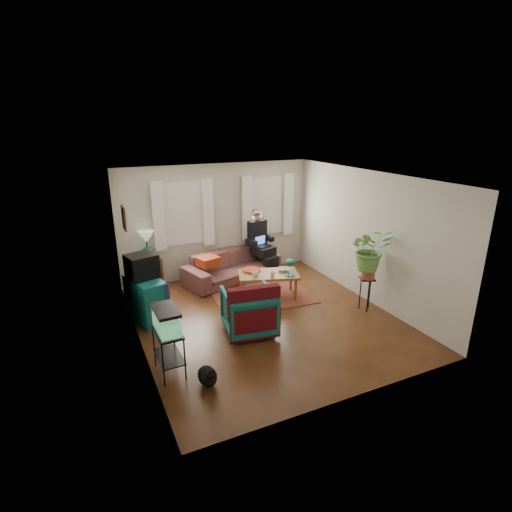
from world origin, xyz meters
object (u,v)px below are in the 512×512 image
coffee_table (268,285)px  plant_stand (366,294)px  dresser (146,300)px  sofa (232,261)px  aquarium_stand (169,352)px  armchair (249,309)px  side_table (149,273)px

coffee_table → plant_stand: bearing=-25.5°
dresser → coffee_table: size_ratio=0.74×
sofa → aquarium_stand: sofa is taller
armchair → plant_stand: (2.39, -0.18, -0.10)m
armchair → sofa: bearing=-96.8°
aquarium_stand → coffee_table: (2.50, 1.81, -0.09)m
sofa → aquarium_stand: bearing=-141.8°
aquarium_stand → plant_stand: 3.94m
side_table → aquarium_stand: size_ratio=0.99×
side_table → coffee_table: 2.63m
sofa → plant_stand: size_ratio=3.49×
aquarium_stand → coffee_table: bearing=34.4°
sofa → aquarium_stand: size_ratio=3.34×
dresser → plant_stand: 4.14m
coffee_table → plant_stand: plant_stand is taller
sofa → plant_stand: (1.75, -2.54, -0.12)m
coffee_table → plant_stand: (1.42, -1.37, 0.07)m
armchair → coffee_table: bearing=-121.0°
dresser → plant_stand: bearing=-34.9°
side_table → coffee_table: size_ratio=0.55×
aquarium_stand → armchair: size_ratio=0.79×
sofa → dresser: bearing=-167.1°
dresser → armchair: (1.52, -1.18, 0.02)m
dresser → aquarium_stand: size_ratio=1.32×
dresser → side_table: bearing=61.7°
coffee_table → plant_stand: 1.97m
side_table → plant_stand: (3.57, -2.88, -0.01)m
coffee_table → side_table: bearing=163.3°
sofa → dresser: sofa is taller
side_table → dresser: dresser is taller
sofa → side_table: size_ratio=3.38×
coffee_table → plant_stand: size_ratio=1.87×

